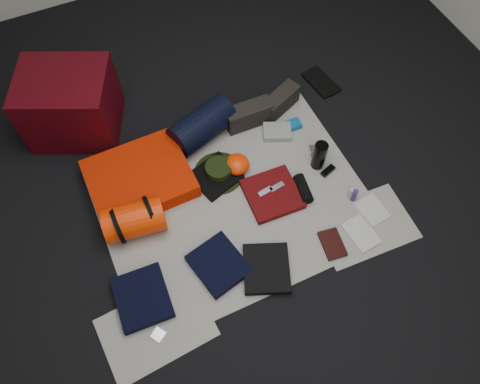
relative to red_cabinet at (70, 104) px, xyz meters
name	(u,v)px	position (x,y,z in m)	size (l,w,h in m)	color
floor	(232,200)	(0.71, -0.96, -0.24)	(4.50, 4.50, 0.02)	black
newspaper_mat	(232,199)	(0.71, -0.96, -0.23)	(1.60, 1.30, 0.01)	beige
newspaper_sheet_front_left	(156,328)	(0.01, -1.51, -0.23)	(0.58, 0.40, 0.00)	beige
newspaper_sheet_front_right	(364,225)	(1.36, -1.46, -0.23)	(0.58, 0.40, 0.00)	beige
red_cabinet	(70,104)	(0.00, 0.00, 0.00)	(0.55, 0.46, 0.46)	#46050C
sleeping_pad	(140,179)	(0.23, -0.61, -0.17)	(0.62, 0.50, 0.11)	red
stuff_sack	(134,220)	(0.11, -0.90, -0.12)	(0.21, 0.21, 0.35)	#FF3404
sack_strap_left	(118,226)	(0.01, -0.90, -0.12)	(0.22, 0.22, 0.03)	black
sack_strap_right	(151,213)	(0.21, -0.90, -0.12)	(0.22, 0.22, 0.03)	black
navy_duffel	(202,125)	(0.73, -0.43, -0.11)	(0.22, 0.22, 0.43)	black
boonie_brim	(219,173)	(0.71, -0.75, -0.22)	(0.32, 0.32, 0.01)	black
boonie_crown	(219,169)	(0.71, -0.75, -0.18)	(0.17, 0.17, 0.07)	black
hiking_boot_left	(249,115)	(1.06, -0.45, -0.15)	(0.32, 0.12, 0.16)	black
hiking_boot_right	(280,101)	(1.31, -0.43, -0.15)	(0.29, 0.11, 0.15)	black
flip_flop_left	(324,81)	(1.72, -0.34, -0.22)	(0.11, 0.29, 0.02)	black
flip_flop_right	(318,84)	(1.67, -0.35, -0.22)	(0.10, 0.28, 0.02)	black
trousers_navy_a	(142,298)	(0.00, -1.33, -0.20)	(0.28, 0.32, 0.05)	black
trousers_navy_b	(219,264)	(0.46, -1.33, -0.20)	(0.27, 0.31, 0.05)	black
trousers_charcoal	(266,269)	(0.69, -1.46, -0.20)	(0.26, 0.30, 0.05)	black
black_tshirt	(215,176)	(0.68, -0.77, -0.21)	(0.27, 0.26, 0.03)	black
red_shirt	(272,194)	(0.94, -1.04, -0.20)	(0.32, 0.32, 0.04)	#59090C
orange_stuff_sack	(237,164)	(0.83, -0.76, -0.17)	(0.16, 0.16, 0.10)	#FF3404
first_aid_pouch	(277,132)	(1.19, -0.62, -0.20)	(0.19, 0.14, 0.05)	gray
water_bottle	(319,155)	(1.31, -0.96, -0.12)	(0.09, 0.09, 0.21)	black
speaker	(303,189)	(1.13, -1.09, -0.19)	(0.07, 0.07, 0.19)	black
compact_camera	(318,150)	(1.37, -0.87, -0.20)	(0.11, 0.07, 0.05)	silver
cyan_case	(292,125)	(1.31, -0.61, -0.21)	(0.12, 0.08, 0.04)	#10629A
toiletry_purple	(354,195)	(1.39, -1.27, -0.17)	(0.03, 0.03, 0.10)	#3E2372
toiletry_clear	(351,194)	(1.38, -1.25, -0.18)	(0.03, 0.03, 0.09)	#ADB2AD
paperback_book	(332,244)	(1.12, -1.49, -0.21)	(0.12, 0.18, 0.03)	black
map_booklet	(361,233)	(1.31, -1.50, -0.22)	(0.15, 0.22, 0.01)	beige
map_printout	(372,210)	(1.46, -1.39, -0.22)	(0.15, 0.19, 0.01)	beige
sunglasses	(328,171)	(1.35, -1.03, -0.21)	(0.10, 0.04, 0.03)	black
key_cluster	(158,335)	(0.01, -1.55, -0.22)	(0.06, 0.06, 0.01)	silver
tape_roll	(216,169)	(0.70, -0.74, -0.18)	(0.05, 0.05, 0.04)	silver
energy_bar_a	(265,192)	(0.90, -1.02, -0.18)	(0.10, 0.04, 0.01)	silver
energy_bar_b	(277,187)	(0.98, -1.02, -0.18)	(0.10, 0.04, 0.01)	silver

